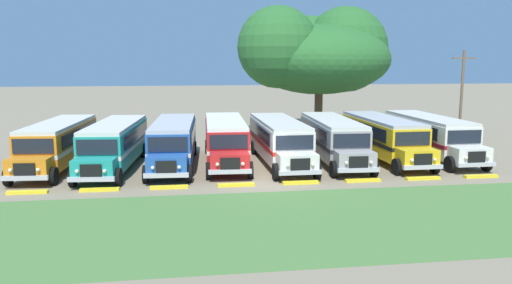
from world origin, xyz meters
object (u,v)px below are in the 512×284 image
Objects in this scene: parked_bus_slot_6 at (383,136)px; parked_bus_slot_7 at (430,134)px; parked_bus_slot_4 at (279,139)px; parked_bus_slot_1 at (115,143)px; parked_bus_slot_0 at (58,142)px; broad_shade_tree at (317,54)px; parked_bus_slot_5 at (333,138)px; utility_pole at (461,98)px; parked_bus_slot_3 at (225,139)px; parked_bus_slot_2 at (174,141)px.

parked_bus_slot_6 and parked_bus_slot_7 have the same top height.
parked_bus_slot_1 is at bearing -90.62° from parked_bus_slot_4.
parked_bus_slot_0 is 3.66m from parked_bus_slot_1.
parked_bus_slot_4 is at bearing -114.50° from broad_shade_tree.
parked_bus_slot_1 is 21.29m from parked_bus_slot_7.
utility_pole reaches higher than parked_bus_slot_5.
parked_bus_slot_3 is 1.46× the size of utility_pole.
parked_bus_slot_6 is at bearing -86.94° from parked_bus_slot_7.
parked_bus_slot_3 and parked_bus_slot_7 have the same top height.
parked_bus_slot_1 is 0.77× the size of broad_shade_tree.
parked_bus_slot_1 and parked_bus_slot_5 have the same top height.
parked_bus_slot_2 is at bearing -135.27° from broad_shade_tree.
parked_bus_slot_1 is at bearing -80.89° from parked_bus_slot_2.
parked_bus_slot_5 and parked_bus_slot_7 have the same top height.
parked_bus_slot_1 is 1.01× the size of parked_bus_slot_6.
parked_bus_slot_5 is at bearing 92.04° from parked_bus_slot_2.
parked_bus_slot_0 and parked_bus_slot_6 have the same top height.
parked_bus_slot_0 is 1.47× the size of utility_pole.
parked_bus_slot_5 and parked_bus_slot_6 have the same top height.
parked_bus_slot_2 is at bearing 100.85° from parked_bus_slot_1.
parked_bus_slot_0 is 24.16m from broad_shade_tree.
parked_bus_slot_6 is (17.79, 0.38, 0.00)m from parked_bus_slot_1.
parked_bus_slot_5 is at bearing 87.31° from parked_bus_slot_3.
parked_bus_slot_0 is at bearing -90.99° from parked_bus_slot_7.
broad_shade_tree is at bearing 154.85° from parked_bus_slot_4.
parked_bus_slot_1 and parked_bus_slot_7 have the same top height.
parked_bus_slot_2 is at bearing -80.94° from parked_bus_slot_3.
parked_bus_slot_3 is 0.76× the size of broad_shade_tree.
parked_bus_slot_6 is (7.29, 0.38, 0.00)m from parked_bus_slot_4.
broad_shade_tree is (9.44, 12.30, 5.64)m from parked_bus_slot_3.
parked_bus_slot_3 is at bearing -127.52° from broad_shade_tree.
broad_shade_tree reaches higher than parked_bus_slot_4.
parked_bus_slot_4 and parked_bus_slot_6 have the same top height.
parked_bus_slot_2 and parked_bus_slot_6 have the same top height.
parked_bus_slot_0 is 1.01× the size of parked_bus_slot_4.
parked_bus_slot_0 is 10.58m from parked_bus_slot_3.
parked_bus_slot_7 is at bearing 96.63° from parked_bus_slot_1.
parked_bus_slot_0 is 0.77× the size of broad_shade_tree.
parked_bus_slot_5 is at bearing 91.59° from parked_bus_slot_4.
parked_bus_slot_3 and parked_bus_slot_6 have the same top height.
parked_bus_slot_7 is at bearing -68.84° from broad_shade_tree.
parked_bus_slot_2 and parked_bus_slot_4 have the same top height.
parked_bus_slot_0 is at bearing -148.46° from broad_shade_tree.
broad_shade_tree is (-1.33, 12.69, 5.64)m from parked_bus_slot_6.
parked_bus_slot_5 is 10.99m from utility_pole.
parked_bus_slot_2 is 1.01× the size of parked_bus_slot_6.
broad_shade_tree is (-4.83, 12.47, 5.64)m from parked_bus_slot_7.
broad_shade_tree is 1.91× the size of utility_pole.
parked_bus_slot_2 is (7.21, -0.41, 0.00)m from parked_bus_slot_0.
broad_shade_tree is at bearing 125.67° from parked_bus_slot_0.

